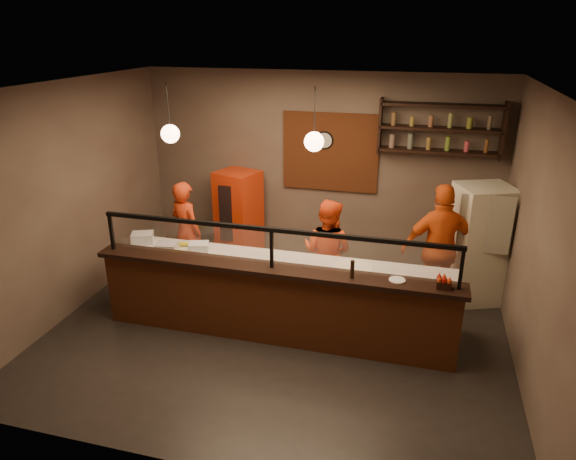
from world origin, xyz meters
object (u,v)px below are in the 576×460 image
(condiment_caddy, at_px, (444,284))
(pepper_mill, at_px, (352,269))
(cook_right, at_px, (440,248))
(cook_left, at_px, (186,232))
(cook_mid, at_px, (327,252))
(wall_clock, at_px, (325,140))
(red_cooler, at_px, (239,214))
(fridge, at_px, (479,244))
(pizza_dough, at_px, (353,268))

(condiment_caddy, xyz_separation_m, pepper_mill, (-1.05, -0.01, 0.07))
(cook_right, xyz_separation_m, condiment_caddy, (0.00, -1.45, 0.17))
(cook_left, distance_m, pepper_mill, 3.17)
(cook_left, xyz_separation_m, condiment_caddy, (3.87, -1.38, 0.29))
(condiment_caddy, bearing_deg, cook_left, 160.31)
(cook_mid, bearing_deg, cook_left, 12.48)
(wall_clock, distance_m, red_cooler, 1.98)
(cook_mid, bearing_deg, pepper_mill, 129.31)
(fridge, bearing_deg, cook_left, 164.80)
(pepper_mill, bearing_deg, fridge, 49.81)
(cook_mid, relative_size, red_cooler, 1.03)
(wall_clock, xyz_separation_m, cook_mid, (0.38, -1.55, -1.30))
(condiment_caddy, distance_m, pepper_mill, 1.05)
(cook_right, relative_size, red_cooler, 1.21)
(cook_left, height_order, fridge, fridge)
(cook_mid, xyz_separation_m, cook_right, (1.57, 0.23, 0.14))
(cook_left, bearing_deg, fridge, -149.56)
(wall_clock, bearing_deg, red_cooler, -167.81)
(pizza_dough, bearing_deg, cook_left, 163.84)
(wall_clock, xyz_separation_m, cook_left, (-1.92, -1.40, -1.28))
(cook_left, distance_m, condiment_caddy, 4.12)
(wall_clock, bearing_deg, pepper_mill, -72.11)
(wall_clock, relative_size, condiment_caddy, 1.82)
(cook_left, height_order, red_cooler, cook_left)
(cook_right, relative_size, pizza_dough, 3.75)
(cook_mid, relative_size, cook_right, 0.85)
(cook_right, distance_m, condiment_caddy, 1.46)
(cook_mid, distance_m, fridge, 2.22)
(cook_mid, bearing_deg, pizza_dough, 142.26)
(pepper_mill, bearing_deg, cook_mid, 112.89)
(cook_right, bearing_deg, cook_mid, -5.53)
(condiment_caddy, bearing_deg, pepper_mill, -179.25)
(cook_mid, xyz_separation_m, red_cooler, (-1.81, 1.24, -0.02))
(cook_right, distance_m, red_cooler, 3.54)
(cook_left, xyz_separation_m, cook_mid, (2.30, -0.16, -0.02))
(wall_clock, xyz_separation_m, pizza_dough, (0.84, -2.20, -1.19))
(wall_clock, xyz_separation_m, cook_right, (1.95, -1.33, -1.17))
(wall_clock, distance_m, cook_right, 2.63)
(cook_left, distance_m, cook_mid, 2.30)
(wall_clock, distance_m, fridge, 2.92)
(cook_mid, distance_m, red_cooler, 2.20)
(cook_left, xyz_separation_m, pizza_dough, (2.76, -0.80, 0.09))
(fridge, bearing_deg, pepper_mill, -151.76)
(condiment_caddy, bearing_deg, fridge, 73.68)
(fridge, xyz_separation_m, red_cooler, (-3.93, 0.59, -0.11))
(fridge, distance_m, pepper_mill, 2.49)
(wall_clock, height_order, condiment_caddy, wall_clock)
(fridge, xyz_separation_m, pizza_dough, (-1.66, -1.29, 0.02))
(pepper_mill, bearing_deg, cook_left, 153.63)
(wall_clock, xyz_separation_m, fridge, (2.50, -0.90, -1.22))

